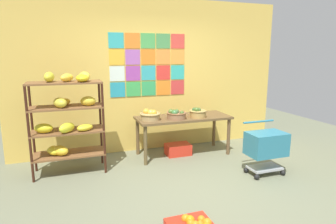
% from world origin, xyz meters
% --- Properties ---
extents(ground, '(9.73, 9.73, 0.00)m').
position_xyz_m(ground, '(0.00, 0.00, 0.00)').
color(ground, '#6E7258').
extents(back_wall_with_art, '(5.12, 0.07, 2.77)m').
position_xyz_m(back_wall_with_art, '(-0.00, 1.90, 1.39)').
color(back_wall_with_art, '#E3BC52').
rests_on(back_wall_with_art, ground).
extents(banana_shelf_unit, '(1.05, 0.52, 1.54)m').
position_xyz_m(banana_shelf_unit, '(-1.55, 1.17, 0.87)').
color(banana_shelf_unit, '#3A1B11').
rests_on(banana_shelf_unit, ground).
extents(display_table, '(1.66, 0.66, 0.70)m').
position_xyz_m(display_table, '(0.40, 1.36, 0.62)').
color(display_table, brown).
rests_on(display_table, ground).
extents(fruit_basket_back_left, '(0.30, 0.30, 0.18)m').
position_xyz_m(fruit_basket_back_left, '(0.62, 1.23, 0.78)').
color(fruit_basket_back_left, '#B38B47').
rests_on(fruit_basket_back_left, display_table).
extents(fruit_basket_centre, '(0.34, 0.34, 0.17)m').
position_xyz_m(fruit_basket_centre, '(0.21, 1.23, 0.78)').
color(fruit_basket_centre, '#8E6443').
rests_on(fruit_basket_centre, display_table).
extents(fruit_basket_right, '(0.35, 0.35, 0.18)m').
position_xyz_m(fruit_basket_right, '(-0.22, 1.31, 0.78)').
color(fruit_basket_right, '#A68955').
rests_on(fruit_basket_right, display_table).
extents(produce_crate_under_table, '(0.44, 0.29, 0.20)m').
position_xyz_m(produce_crate_under_table, '(0.31, 1.37, 0.10)').
color(produce_crate_under_table, red).
rests_on(produce_crate_under_table, ground).
extents(shopping_cart, '(0.57, 0.41, 0.78)m').
position_xyz_m(shopping_cart, '(1.23, 0.14, 0.45)').
color(shopping_cart, black).
rests_on(shopping_cart, ground).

